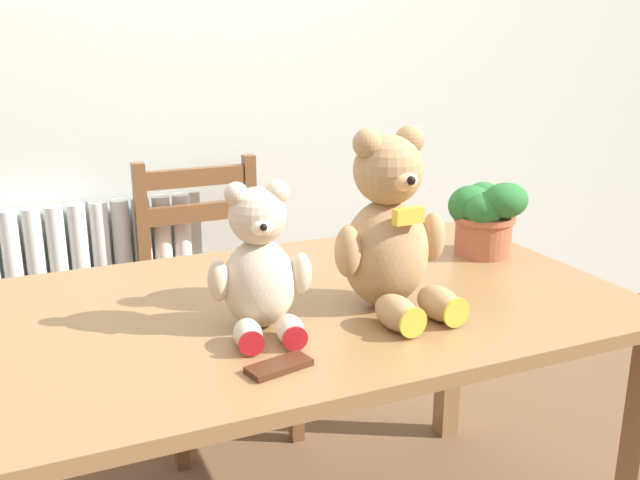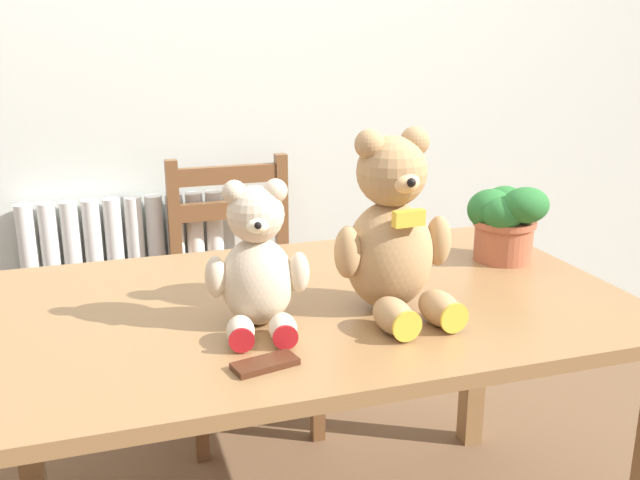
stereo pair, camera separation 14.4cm
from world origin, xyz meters
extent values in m
cube|color=silver|center=(0.00, 1.50, 1.30)|extent=(8.00, 0.04, 2.60)
cylinder|color=white|center=(-0.59, 1.43, 0.37)|extent=(0.06, 0.06, 0.73)
cylinder|color=white|center=(-0.52, 1.43, 0.37)|extent=(0.06, 0.06, 0.73)
cylinder|color=white|center=(-0.45, 1.43, 0.37)|extent=(0.06, 0.06, 0.73)
cylinder|color=white|center=(-0.38, 1.43, 0.37)|extent=(0.06, 0.06, 0.73)
cylinder|color=white|center=(-0.31, 1.43, 0.37)|extent=(0.06, 0.06, 0.73)
cylinder|color=white|center=(-0.24, 1.43, 0.37)|extent=(0.06, 0.06, 0.73)
cylinder|color=white|center=(-0.18, 1.43, 0.37)|extent=(0.06, 0.06, 0.73)
cylinder|color=white|center=(-0.11, 1.43, 0.37)|extent=(0.06, 0.06, 0.73)
cylinder|color=white|center=(-0.04, 1.43, 0.37)|extent=(0.06, 0.06, 0.73)
cube|color=white|center=(-0.35, 1.43, 0.02)|extent=(0.68, 0.10, 0.04)
cube|color=olive|center=(0.00, 0.42, 0.69)|extent=(1.40, 0.84, 0.03)
cube|color=olive|center=(0.65, 0.05, 0.34)|extent=(0.06, 0.06, 0.67)
cube|color=olive|center=(-0.65, 0.79, 0.34)|extent=(0.06, 0.06, 0.67)
cube|color=olive|center=(0.65, 0.79, 0.34)|extent=(0.06, 0.06, 0.67)
cube|color=brown|center=(0.00, 1.16, 0.44)|extent=(0.41, 0.46, 0.03)
cube|color=brown|center=(0.19, 0.95, 0.21)|extent=(0.04, 0.04, 0.43)
cube|color=brown|center=(-0.18, 0.95, 0.21)|extent=(0.04, 0.04, 0.43)
cube|color=brown|center=(0.19, 1.37, 0.43)|extent=(0.04, 0.04, 0.86)
cube|color=brown|center=(-0.18, 1.37, 0.43)|extent=(0.04, 0.04, 0.86)
cube|color=brown|center=(0.00, 1.37, 0.80)|extent=(0.33, 0.03, 0.06)
cube|color=brown|center=(0.00, 1.37, 0.68)|extent=(0.33, 0.03, 0.06)
ellipsoid|color=beige|center=(-0.14, 0.33, 0.79)|extent=(0.16, 0.15, 0.18)
sphere|color=beige|center=(-0.14, 0.33, 0.93)|extent=(0.11, 0.11, 0.11)
sphere|color=beige|center=(-0.10, 0.32, 0.98)|extent=(0.05, 0.05, 0.05)
sphere|color=beige|center=(-0.18, 0.34, 0.98)|extent=(0.05, 0.05, 0.05)
ellipsoid|color=white|center=(-0.14, 0.29, 0.92)|extent=(0.05, 0.05, 0.04)
sphere|color=black|center=(-0.15, 0.27, 0.93)|extent=(0.01, 0.01, 0.01)
ellipsoid|color=beige|center=(-0.06, 0.30, 0.81)|extent=(0.05, 0.05, 0.08)
ellipsoid|color=beige|center=(-0.22, 0.33, 0.81)|extent=(0.05, 0.05, 0.08)
ellipsoid|color=beige|center=(-0.11, 0.23, 0.73)|extent=(0.07, 0.10, 0.05)
cylinder|color=red|center=(-0.12, 0.19, 0.73)|extent=(0.05, 0.01, 0.05)
ellipsoid|color=beige|center=(-0.19, 0.24, 0.73)|extent=(0.07, 0.10, 0.05)
cylinder|color=red|center=(-0.20, 0.20, 0.73)|extent=(0.05, 0.01, 0.05)
ellipsoid|color=tan|center=(0.15, 0.33, 0.82)|extent=(0.20, 0.17, 0.23)
sphere|color=tan|center=(0.15, 0.33, 1.00)|extent=(0.15, 0.15, 0.15)
sphere|color=tan|center=(0.20, 0.33, 1.06)|extent=(0.06, 0.06, 0.06)
sphere|color=tan|center=(0.10, 0.33, 1.06)|extent=(0.06, 0.06, 0.06)
ellipsoid|color=#E5B279|center=(0.15, 0.28, 0.99)|extent=(0.07, 0.06, 0.05)
sphere|color=black|center=(0.15, 0.25, 0.99)|extent=(0.02, 0.02, 0.02)
ellipsoid|color=tan|center=(0.26, 0.32, 0.85)|extent=(0.06, 0.06, 0.11)
ellipsoid|color=tan|center=(0.04, 0.30, 0.85)|extent=(0.06, 0.06, 0.11)
ellipsoid|color=tan|center=(0.21, 0.21, 0.74)|extent=(0.08, 0.12, 0.07)
cylinder|color=gold|center=(0.21, 0.16, 0.74)|extent=(0.06, 0.01, 0.06)
ellipsoid|color=tan|center=(0.11, 0.21, 0.74)|extent=(0.08, 0.12, 0.07)
cylinder|color=gold|center=(0.11, 0.15, 0.74)|extent=(0.06, 0.01, 0.06)
cube|color=gold|center=(0.15, 0.25, 0.92)|extent=(0.07, 0.03, 0.03)
cylinder|color=#B25B3D|center=(0.56, 0.54, 0.76)|extent=(0.15, 0.15, 0.11)
cylinder|color=#B25B3D|center=(0.56, 0.54, 0.80)|extent=(0.16, 0.16, 0.02)
ellipsoid|color=#286B2D|center=(0.60, 0.54, 0.84)|extent=(0.08, 0.07, 0.07)
ellipsoid|color=#286B2D|center=(0.57, 0.57, 0.86)|extent=(0.09, 0.08, 0.06)
ellipsoid|color=#286B2D|center=(0.52, 0.56, 0.84)|extent=(0.12, 0.11, 0.10)
ellipsoid|color=#286B2D|center=(0.53, 0.51, 0.84)|extent=(0.11, 0.10, 0.08)
ellipsoid|color=#286B2D|center=(0.58, 0.48, 0.86)|extent=(0.12, 0.10, 0.09)
cube|color=#472314|center=(-0.17, 0.14, 0.71)|extent=(0.12, 0.08, 0.01)
camera|label=1|loc=(-0.56, -0.93, 1.28)|focal=40.00mm
camera|label=2|loc=(-0.43, -0.98, 1.28)|focal=40.00mm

